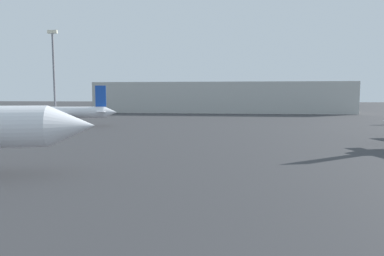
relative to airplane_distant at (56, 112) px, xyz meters
name	(u,v)px	position (x,y,z in m)	size (l,w,h in m)	color
airplane_distant	(56,112)	(0.00, 0.00, 0.00)	(27.31, 20.99, 9.06)	white
light_mast_left	(54,72)	(-3.90, 6.72, 9.37)	(2.40, 0.50, 22.35)	slate
terminal_building	(221,97)	(33.99, 64.56, 2.69)	(96.34, 22.67, 11.56)	#B7B7B2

